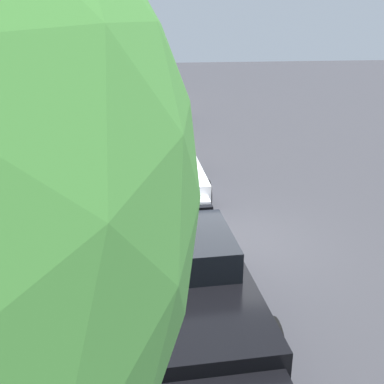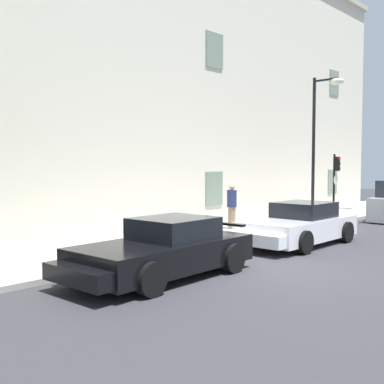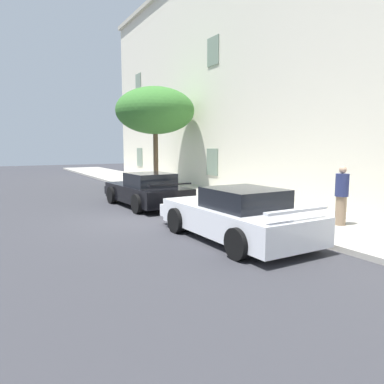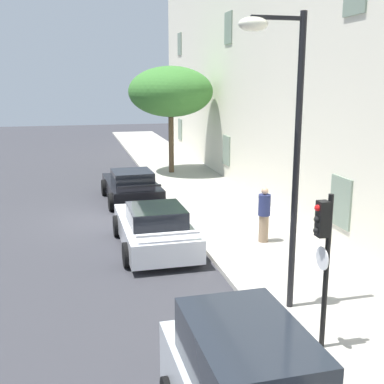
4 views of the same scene
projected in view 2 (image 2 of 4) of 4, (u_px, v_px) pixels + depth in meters
name	position (u px, v px, depth m)	size (l,w,h in m)	color
ground_plane	(263.00, 268.00, 12.00)	(80.00, 80.00, 0.00)	#333338
sidewalk	(147.00, 244.00, 15.10)	(60.00, 3.91, 0.14)	#A8A399
building_facade	(74.00, 62.00, 17.56)	(41.76, 4.89, 13.06)	beige
sportscar_red_lead	(160.00, 251.00, 10.92)	(4.98, 2.39, 1.39)	black
sportscar_yellow_flank	(296.00, 226.00, 15.38)	(5.03, 2.31, 1.40)	white
traffic_light	(336.00, 175.00, 21.68)	(0.44, 0.36, 3.00)	black
street_lamp	(322.00, 124.00, 20.17)	(0.44, 1.42, 6.31)	black
pedestrian_admiring	(232.00, 206.00, 18.24)	(0.54, 0.54, 1.75)	#8C7259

